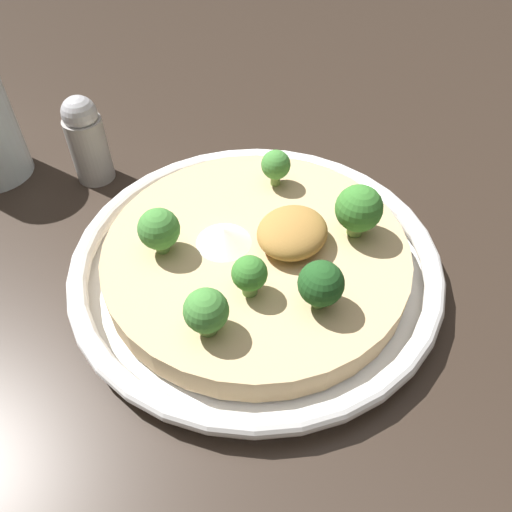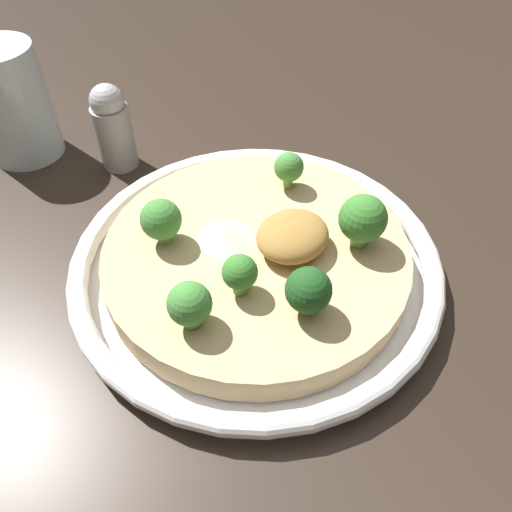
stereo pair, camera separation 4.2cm
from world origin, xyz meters
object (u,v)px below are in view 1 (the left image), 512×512
object	(u,v)px
broccoli_back_left	(159,230)
broccoli_front	(321,284)
broccoli_left	(250,275)
risotto_bowl	(256,260)
broccoli_right	(276,165)
broccoli_front_right	(359,209)
pepper_shaker	(87,140)
broccoli_front_left	(206,312)

from	to	relation	value
broccoli_back_left	broccoli_front	world-z (taller)	same
broccoli_back_left	broccoli_left	size ratio (longest dim) A/B	1.16
risotto_bowl	broccoli_right	size ratio (longest dim) A/B	8.87
broccoli_front_right	pepper_shaker	distance (m)	0.28
broccoli_front	pepper_shaker	world-z (taller)	pepper_shaker
broccoli_front	broccoli_back_left	bearing A→B (deg)	99.42
broccoli_back_left	broccoli_left	distance (m)	0.09
broccoli_left	pepper_shaker	distance (m)	0.25
broccoli_front	broccoli_right	bearing A→B (deg)	45.21
broccoli_front_left	broccoli_front_right	xyz separation A→B (m)	(0.15, -0.04, 0.01)
broccoli_back_left	broccoli_front	distance (m)	0.14
broccoli_front_right	pepper_shaker	world-z (taller)	pepper_shaker
broccoli_back_left	broccoli_front_right	bearing A→B (deg)	-48.65
risotto_bowl	broccoli_right	world-z (taller)	broccoli_right
broccoli_front_left	risotto_bowl	bearing A→B (deg)	12.09
broccoli_left	risotto_bowl	bearing A→B (deg)	28.62
broccoli_right	broccoli_back_left	bearing A→B (deg)	166.66
broccoli_front_left	broccoli_left	xyz separation A→B (m)	(0.05, -0.00, -0.00)
broccoli_front_left	broccoli_right	world-z (taller)	broccoli_front_left
broccoli_front_right	broccoli_right	bearing A→B (deg)	78.64
risotto_bowl	broccoli_back_left	distance (m)	0.09
broccoli_back_left	pepper_shaker	size ratio (longest dim) A/B	0.44
broccoli_front_left	broccoli_right	distance (m)	0.18
risotto_bowl	broccoli_left	size ratio (longest dim) A/B	9.01
broccoli_front_right	broccoli_front_left	bearing A→B (deg)	164.42
broccoli_right	risotto_bowl	bearing A→B (deg)	-158.28
broccoli_front_left	broccoli_front_right	bearing A→B (deg)	-15.58
broccoli_front_left	broccoli_front	distance (m)	0.08
broccoli_front_right	broccoli_back_left	bearing A→B (deg)	131.35
risotto_bowl	broccoli_left	distance (m)	0.06
broccoli_front_left	broccoli_front_right	distance (m)	0.16
broccoli_front_left	broccoli_right	bearing A→B (deg)	16.73
risotto_bowl	pepper_shaker	xyz separation A→B (m)	(0.02, 0.22, 0.03)
broccoli_front_right	broccoli_left	xyz separation A→B (m)	(-0.10, 0.04, -0.01)
risotto_bowl	broccoli_front_left	world-z (taller)	broccoli_front_left
broccoli_front_left	pepper_shaker	distance (m)	0.26
broccoli_front_left	broccoli_front	xyz separation A→B (m)	(0.06, -0.05, 0.00)
risotto_bowl	broccoli_left	bearing A→B (deg)	-151.38
risotto_bowl	broccoli_front_left	xyz separation A→B (m)	(-0.09, -0.02, 0.04)
broccoli_front_right	broccoli_back_left	distance (m)	0.16
broccoli_right	broccoli_left	world-z (taller)	same
broccoli_left	pepper_shaker	xyz separation A→B (m)	(0.06, 0.24, -0.01)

